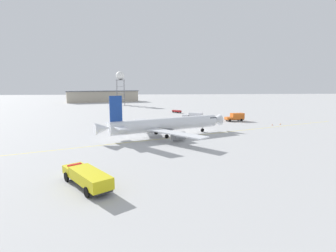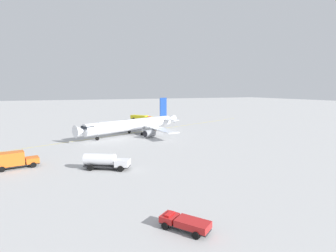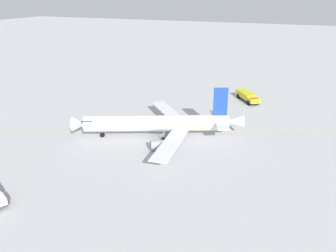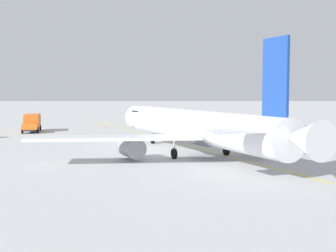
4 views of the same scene
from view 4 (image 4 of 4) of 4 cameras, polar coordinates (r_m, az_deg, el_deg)
The scene contains 6 objects.
ground_plane at distance 45.40m, azimuth 7.69°, elevation -4.63°, with size 600.00×600.00×0.00m, color #B2B2B2.
airliner_main at distance 49.39m, azimuth 3.64°, elevation -0.25°, with size 36.97×34.50×11.48m.
catering_truck_truck at distance 82.83m, azimuth -16.95°, elevation 0.44°, with size 7.79×3.85×3.10m.
taxiway_centreline at distance 53.07m, azimuth 5.62°, elevation -3.30°, with size 126.72×51.06×0.01m.
safety_cone_near at distance 89.32m, azimuth -7.99°, elevation -0.03°, with size 0.36×0.36×0.55m.
safety_cone_mid at distance 93.20m, azimuth -8.57°, elevation 0.14°, with size 0.36×0.36×0.55m.
Camera 4 is at (44.38, -6.47, 7.07)m, focal length 47.83 mm.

